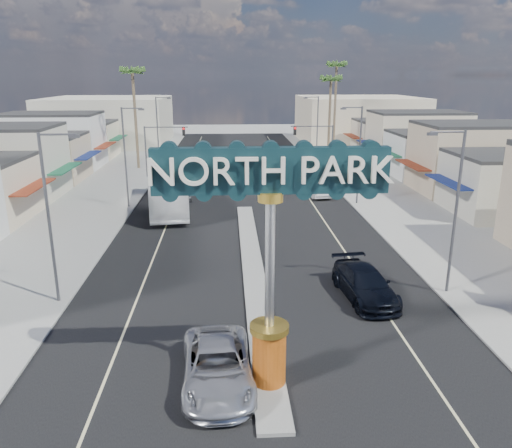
{
  "coord_description": "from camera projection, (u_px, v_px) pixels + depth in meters",
  "views": [
    {
      "loc": [
        -1.48,
        -14.9,
        11.65
      ],
      "look_at": [
        -0.07,
        9.5,
        4.35
      ],
      "focal_mm": 35.0,
      "sensor_mm": 36.0,
      "label": 1
    }
  ],
  "objects": [
    {
      "name": "backdrop_far_right",
      "position": [
        358.0,
        120.0,
        89.48
      ],
      "size": [
        20.0,
        20.0,
        8.0
      ],
      "primitive_type": "cube",
      "color": "beige",
      "rests_on": "ground"
    },
    {
      "name": "storefront_row_left",
      "position": [
        29.0,
        155.0,
        56.61
      ],
      "size": [
        12.0,
        42.0,
        6.0
      ],
      "primitive_type": "cube",
      "color": "beige",
      "rests_on": "ground"
    },
    {
      "name": "sidewalk_left",
      "position": [
        91.0,
        207.0,
        45.57
      ],
      "size": [
        8.0,
        120.0,
        0.12
      ],
      "primitive_type": "cube",
      "color": "gray",
      "rests_on": "ground"
    },
    {
      "name": "storefront_row_right",
      "position": [
        442.0,
        151.0,
        59.26
      ],
      "size": [
        12.0,
        42.0,
        6.0
      ],
      "primitive_type": "cube",
      "color": "#B7B29E",
      "rests_on": "ground"
    },
    {
      "name": "palm_left_far",
      "position": [
        133.0,
        77.0,
        61.48
      ],
      "size": [
        2.6,
        2.6,
        13.1
      ],
      "color": "brown",
      "rests_on": "ground"
    },
    {
      "name": "streetlight_r_far",
      "position": [
        316.0,
        127.0,
        66.53
      ],
      "size": [
        2.03,
        0.22,
        9.0
      ],
      "color": "#47474C",
      "rests_on": "ground"
    },
    {
      "name": "ground",
      "position": [
        244.0,
        206.0,
        46.36
      ],
      "size": [
        160.0,
        160.0,
        0.0
      ],
      "primitive_type": "plane",
      "color": "gray",
      "rests_on": "ground"
    },
    {
      "name": "sidewalk_right",
      "position": [
        392.0,
        203.0,
        47.12
      ],
      "size": [
        8.0,
        120.0,
        0.12
      ],
      "primitive_type": "cube",
      "color": "gray",
      "rests_on": "ground"
    },
    {
      "name": "streetlight_l_far",
      "position": [
        159.0,
        128.0,
        65.38
      ],
      "size": [
        2.03,
        0.22,
        9.0
      ],
      "color": "#47474C",
      "rests_on": "ground"
    },
    {
      "name": "city_bus",
      "position": [
        168.0,
        189.0,
        44.94
      ],
      "size": [
        4.76,
        13.5,
        3.68
      ],
      "primitive_type": "imported",
      "rotation": [
        0.0,
        0.0,
        0.13
      ],
      "color": "white",
      "rests_on": "ground"
    },
    {
      "name": "streetlight_r_mid",
      "position": [
        358.0,
        150.0,
        45.49
      ],
      "size": [
        2.03,
        0.22,
        9.0
      ],
      "color": "#47474C",
      "rests_on": "ground"
    },
    {
      "name": "backdrop_far_left",
      "position": [
        109.0,
        121.0,
        87.05
      ],
      "size": [
        20.0,
        20.0,
        8.0
      ],
      "primitive_type": "cube",
      "color": "#B7B29E",
      "rests_on": "ground"
    },
    {
      "name": "traffic_signal_left",
      "position": [
        161.0,
        141.0,
        58.02
      ],
      "size": [
        5.09,
        0.45,
        6.0
      ],
      "color": "#47474C",
      "rests_on": "ground"
    },
    {
      "name": "car_parked_left",
      "position": [
        181.0,
        190.0,
        48.99
      ],
      "size": [
        2.5,
        5.26,
        1.74
      ],
      "primitive_type": "imported",
      "rotation": [
        0.0,
        0.0,
        0.09
      ],
      "color": "slate",
      "rests_on": "ground"
    },
    {
      "name": "palm_right_far",
      "position": [
        337.0,
        70.0,
        74.25
      ],
      "size": [
        2.6,
        2.6,
        14.1
      ],
      "color": "brown",
      "rests_on": "ground"
    },
    {
      "name": "streetlight_r_near",
      "position": [
        454.0,
        205.0,
        26.36
      ],
      "size": [
        2.03,
        0.22,
        9.0
      ],
      "color": "#47474C",
      "rests_on": "ground"
    },
    {
      "name": "car_parked_right",
      "position": [
        317.0,
        187.0,
        50.11
      ],
      "size": [
        2.38,
        5.25,
        1.67
      ],
      "primitive_type": "imported",
      "rotation": [
        0.0,
        0.0,
        0.12
      ],
      "color": "silver",
      "rests_on": "ground"
    },
    {
      "name": "streetlight_l_mid",
      "position": [
        127.0,
        152.0,
        44.34
      ],
      "size": [
        2.03,
        0.22,
        9.0
      ],
      "color": "#47474C",
      "rests_on": "ground"
    },
    {
      "name": "suv_left",
      "position": [
        217.0,
        366.0,
        19.37
      ],
      "size": [
        3.0,
        5.95,
        1.62
      ],
      "primitive_type": "imported",
      "rotation": [
        0.0,
        0.0,
        0.05
      ],
      "color": "silver",
      "rests_on": "ground"
    },
    {
      "name": "palm_right_mid",
      "position": [
        331.0,
        83.0,
        68.91
      ],
      "size": [
        2.6,
        2.6,
        12.1
      ],
      "color": "brown",
      "rests_on": "ground"
    },
    {
      "name": "suv_right",
      "position": [
        365.0,
        284.0,
        26.95
      ],
      "size": [
        2.96,
        5.98,
        1.67
      ],
      "primitive_type": "imported",
      "rotation": [
        0.0,
        0.0,
        0.11
      ],
      "color": "black",
      "rests_on": "ground"
    },
    {
      "name": "road",
      "position": [
        244.0,
        206.0,
        46.36
      ],
      "size": [
        20.0,
        120.0,
        0.01
      ],
      "primitive_type": "cube",
      "color": "black",
      "rests_on": "ground"
    },
    {
      "name": "median_island",
      "position": [
        253.0,
        269.0,
        31.04
      ],
      "size": [
        1.3,
        30.0,
        0.16
      ],
      "primitive_type": "cube",
      "color": "gray",
      "rests_on": "ground"
    },
    {
      "name": "gateway_sign",
      "position": [
        270.0,
        242.0,
        17.86
      ],
      "size": [
        8.2,
        1.5,
        9.15
      ],
      "color": "#AF4B0D",
      "rests_on": "median_island"
    },
    {
      "name": "streetlight_l_near",
      "position": [
        51.0,
        211.0,
        25.21
      ],
      "size": [
        2.03,
        0.22,
        9.0
      ],
      "color": "#47474C",
      "rests_on": "ground"
    },
    {
      "name": "traffic_signal_right",
      "position": [
        317.0,
        140.0,
        59.03
      ],
      "size": [
        5.09,
        0.45,
        6.0
      ],
      "color": "#47474C",
      "rests_on": "ground"
    }
  ]
}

